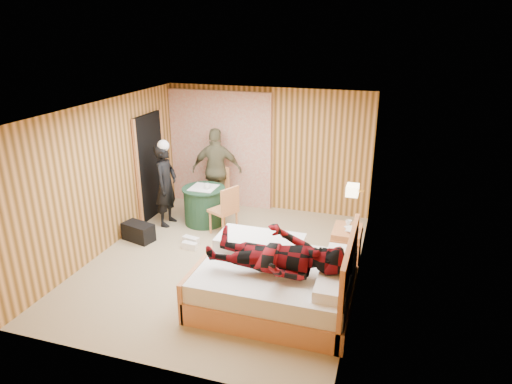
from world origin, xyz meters
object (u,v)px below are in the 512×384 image
(chair_far, at_px, (218,186))
(duffel_bag, at_px, (138,232))
(man_at_table, at_px, (217,170))
(woman_standing, at_px, (166,185))
(nightstand, at_px, (346,245))
(round_table, at_px, (204,205))
(man_on_bed, at_px, (276,246))
(chair_near, at_px, (226,207))
(wall_lamp, at_px, (353,190))
(bed, at_px, (278,282))

(chair_far, bearing_deg, duffel_bag, -103.30)
(chair_far, height_order, man_at_table, man_at_table)
(duffel_bag, bearing_deg, woman_standing, 92.89)
(nightstand, distance_m, round_table, 2.92)
(duffel_bag, relative_size, woman_standing, 0.35)
(nightstand, height_order, chair_far, chair_far)
(nightstand, bearing_deg, man_on_bed, -113.83)
(chair_near, xyz_separation_m, woman_standing, (-1.25, 0.12, 0.25))
(wall_lamp, height_order, bed, wall_lamp)
(wall_lamp, relative_size, man_at_table, 0.15)
(bed, relative_size, woman_standing, 1.33)
(bed, distance_m, man_at_table, 3.59)
(duffel_bag, distance_m, woman_standing, 1.04)
(man_on_bed, bearing_deg, round_table, 130.37)
(bed, distance_m, chair_near, 2.35)
(man_at_table, bearing_deg, chair_far, 106.10)
(man_at_table, bearing_deg, duffel_bag, 53.35)
(round_table, xyz_separation_m, duffel_bag, (-0.82, -1.06, -0.21))
(chair_far, height_order, man_on_bed, man_on_bed)
(nightstand, bearing_deg, chair_near, 169.34)
(round_table, height_order, woman_standing, woman_standing)
(man_on_bed, bearing_deg, wall_lamp, 63.37)
(round_table, xyz_separation_m, chair_near, (0.60, -0.37, 0.17))
(nightstand, bearing_deg, chair_far, 152.62)
(chair_far, height_order, chair_near, chair_near)
(woman_standing, bearing_deg, chair_far, -37.46)
(duffel_bag, bearing_deg, man_on_bed, -10.76)
(duffel_bag, bearing_deg, nightstand, 18.98)
(nightstand, relative_size, man_on_bed, 0.35)
(bed, bearing_deg, man_at_table, 125.19)
(bed, xyz_separation_m, man_on_bed, (0.03, -0.23, 0.67))
(bed, distance_m, man_on_bed, 0.71)
(wall_lamp, bearing_deg, woman_standing, 169.49)
(round_table, bearing_deg, chair_near, -32.01)
(round_table, height_order, chair_near, chair_near)
(woman_standing, relative_size, man_at_table, 0.92)
(chair_far, distance_m, chair_near, 1.18)
(chair_far, bearing_deg, round_table, -78.69)
(bed, xyz_separation_m, chair_near, (-1.45, 1.84, 0.21))
(chair_far, bearing_deg, bed, -41.81)
(nightstand, relative_size, man_at_table, 0.36)
(woman_standing, relative_size, man_on_bed, 0.89)
(duffel_bag, height_order, woman_standing, woman_standing)
(chair_near, bearing_deg, woman_standing, -69.16)
(nightstand, height_order, duffel_bag, nightstand)
(bed, distance_m, round_table, 3.01)
(woman_standing, distance_m, man_on_bed, 3.51)
(chair_near, bearing_deg, man_on_bed, 62.02)
(wall_lamp, relative_size, man_on_bed, 0.15)
(round_table, distance_m, chair_near, 0.73)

